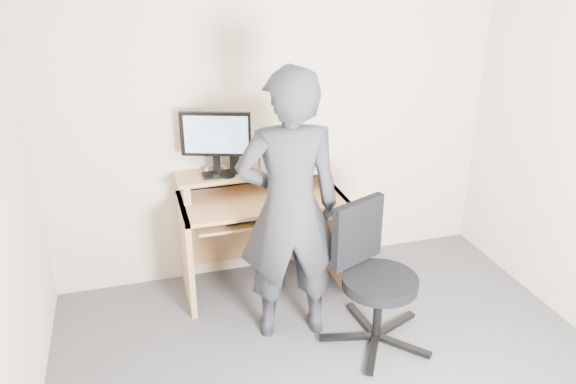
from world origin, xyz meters
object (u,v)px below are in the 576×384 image
desk (260,217)px  office_chair (372,271)px  person (289,209)px  monitor (216,138)px

desk → office_chair: 1.04m
office_chair → person: size_ratio=0.51×
office_chair → person: (-0.49, 0.23, 0.41)m
desk → monitor: size_ratio=2.47×
office_chair → monitor: bearing=108.2°
monitor → person: size_ratio=0.27×
monitor → office_chair: bearing=-29.4°
monitor → desk: bearing=11.9°
desk → monitor: 0.72m
person → desk: bearing=-80.6°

